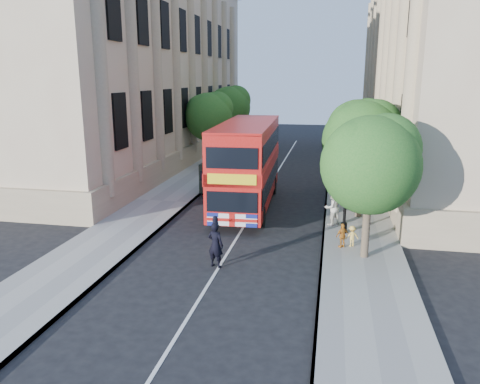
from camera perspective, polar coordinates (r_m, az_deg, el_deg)
The scene contains 17 objects.
ground at distance 18.27m, azimuth -3.33°, elevation -10.31°, with size 120.00×120.00×0.00m, color black.
pavement_right at distance 27.19m, azimuth 13.96°, elevation -2.38°, with size 3.50×80.00×0.12m, color gray.
pavement_left at distance 28.94m, azimuth -9.40°, elevation -1.16°, with size 3.50×80.00×0.12m, color gray.
building_right at distance 41.26m, azimuth 25.51°, elevation 14.70°, with size 12.00×38.00×18.00m, color tan.
building_left at distance 44.02m, azimuth -13.47°, elevation 15.50°, with size 12.00×38.00×18.00m, color tan.
tree_right_near at distance 19.48m, azimuth 15.76°, elevation 3.81°, with size 4.00×4.00×6.08m.
tree_right_mid at distance 25.38m, azimuth 14.83°, elevation 6.56°, with size 4.20×4.20×6.37m.
tree_right_far at distance 31.35m, azimuth 14.21°, elevation 7.67°, with size 4.00×4.00×6.15m.
tree_left_far at distance 39.61m, azimuth -3.78°, elevation 9.46°, with size 4.00×4.00×6.30m.
tree_left_back at distance 47.35m, azimuth -1.25°, elevation 10.52°, with size 4.20×4.20×6.65m.
lamp_post at distance 22.68m, azimuth 12.83°, elevation 0.87°, with size 0.32×0.32×5.16m.
double_decker_bus at distance 26.96m, azimuth 0.89°, elevation 3.66°, with size 3.26×10.66×4.87m.
box_van at distance 31.32m, azimuth -2.22°, elevation 2.32°, with size 2.02×4.41×2.47m.
police_constable at distance 18.84m, azimuth -3.00°, elevation -6.44°, with size 0.69×0.45×1.88m, color black.
woman_pedestrian at distance 24.20m, azimuth 11.16°, elevation -1.86°, with size 0.88×0.68×1.80m, color beige.
child_a at distance 21.19m, azimuth 12.39°, elevation -5.20°, with size 0.64×0.27×1.10m, color orange.
child_b at distance 21.46m, azimuth 13.49°, elevation -5.24°, with size 0.61×0.35×0.94m, color #EFC451.
Camera 1 is at (4.28, -16.11, 7.48)m, focal length 35.00 mm.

